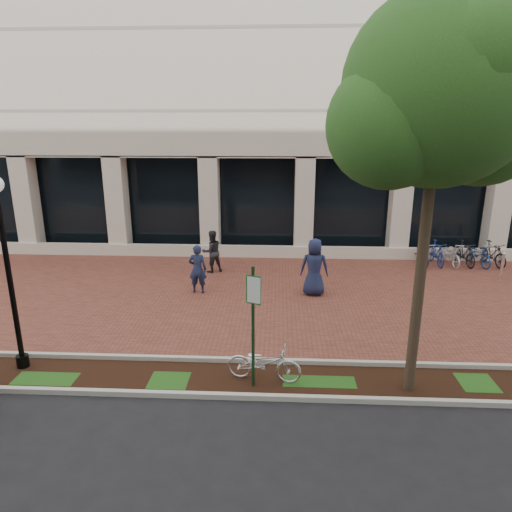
{
  "coord_description": "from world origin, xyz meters",
  "views": [
    {
      "loc": [
        0.94,
        -14.24,
        5.5
      ],
      "look_at": [
        0.26,
        -0.8,
        1.59
      ],
      "focal_mm": 32.0,
      "sensor_mm": 36.0,
      "label": 1
    }
  ],
  "objects_px": {
    "parking_sign": "(253,314)",
    "lamppost": "(7,265)",
    "pedestrian_mid": "(212,251)",
    "bike_rack_cluster": "(457,254)",
    "bollard": "(502,266)",
    "pedestrian_right": "(314,267)",
    "locked_bicycle": "(264,363)",
    "pedestrian_left": "(198,269)",
    "street_tree": "(441,102)"
  },
  "relations": [
    {
      "from": "pedestrian_right",
      "to": "street_tree",
      "type": "bearing_deg",
      "value": 112.47
    },
    {
      "from": "bollard",
      "to": "pedestrian_left",
      "type": "bearing_deg",
      "value": -170.0
    },
    {
      "from": "pedestrian_right",
      "to": "pedestrian_mid",
      "type": "bearing_deg",
      "value": -25.45
    },
    {
      "from": "parking_sign",
      "to": "bollard",
      "type": "bearing_deg",
      "value": 64.22
    },
    {
      "from": "pedestrian_right",
      "to": "parking_sign",
      "type": "bearing_deg",
      "value": 78.77
    },
    {
      "from": "street_tree",
      "to": "pedestrian_left",
      "type": "height_order",
      "value": "street_tree"
    },
    {
      "from": "pedestrian_left",
      "to": "pedestrian_right",
      "type": "height_order",
      "value": "pedestrian_right"
    },
    {
      "from": "pedestrian_right",
      "to": "bike_rack_cluster",
      "type": "bearing_deg",
      "value": -143.23
    },
    {
      "from": "locked_bicycle",
      "to": "pedestrian_right",
      "type": "relative_size",
      "value": 0.87
    },
    {
      "from": "street_tree",
      "to": "pedestrian_mid",
      "type": "distance_m",
      "value": 10.78
    },
    {
      "from": "lamppost",
      "to": "bike_rack_cluster",
      "type": "distance_m",
      "value": 15.91
    },
    {
      "from": "pedestrian_left",
      "to": "pedestrian_right",
      "type": "distance_m",
      "value": 3.88
    },
    {
      "from": "pedestrian_left",
      "to": "bollard",
      "type": "relative_size",
      "value": 1.6
    },
    {
      "from": "pedestrian_right",
      "to": "bollard",
      "type": "height_order",
      "value": "pedestrian_right"
    },
    {
      "from": "lamppost",
      "to": "bike_rack_cluster",
      "type": "relative_size",
      "value": 1.28
    },
    {
      "from": "lamppost",
      "to": "bollard",
      "type": "xyz_separation_m",
      "value": [
        14.13,
        7.0,
        -1.99
      ]
    },
    {
      "from": "street_tree",
      "to": "bike_rack_cluster",
      "type": "relative_size",
      "value": 2.26
    },
    {
      "from": "parking_sign",
      "to": "pedestrian_left",
      "type": "distance_m",
      "value": 6.12
    },
    {
      "from": "street_tree",
      "to": "locked_bicycle",
      "type": "relative_size",
      "value": 4.71
    },
    {
      "from": "bike_rack_cluster",
      "to": "pedestrian_left",
      "type": "bearing_deg",
      "value": -165.61
    },
    {
      "from": "street_tree",
      "to": "locked_bicycle",
      "type": "height_order",
      "value": "street_tree"
    },
    {
      "from": "lamppost",
      "to": "street_tree",
      "type": "relative_size",
      "value": 0.57
    },
    {
      "from": "lamppost",
      "to": "parking_sign",
      "type": "bearing_deg",
      "value": -5.84
    },
    {
      "from": "pedestrian_mid",
      "to": "pedestrian_left",
      "type": "bearing_deg",
      "value": 56.93
    },
    {
      "from": "street_tree",
      "to": "bollard",
      "type": "xyz_separation_m",
      "value": [
        5.27,
        7.46,
        -5.34
      ]
    },
    {
      "from": "street_tree",
      "to": "parking_sign",
      "type": "bearing_deg",
      "value": -178.39
    },
    {
      "from": "street_tree",
      "to": "lamppost",
      "type": "bearing_deg",
      "value": 177.01
    },
    {
      "from": "street_tree",
      "to": "pedestrian_right",
      "type": "bearing_deg",
      "value": 106.98
    },
    {
      "from": "parking_sign",
      "to": "locked_bicycle",
      "type": "distance_m",
      "value": 1.32
    },
    {
      "from": "locked_bicycle",
      "to": "bike_rack_cluster",
      "type": "relative_size",
      "value": 0.48
    },
    {
      "from": "lamppost",
      "to": "bike_rack_cluster",
      "type": "bearing_deg",
      "value": 33.66
    },
    {
      "from": "pedestrian_left",
      "to": "pedestrian_mid",
      "type": "height_order",
      "value": "pedestrian_left"
    },
    {
      "from": "pedestrian_left",
      "to": "bike_rack_cluster",
      "type": "bearing_deg",
      "value": -156.31
    },
    {
      "from": "pedestrian_right",
      "to": "lamppost",
      "type": "bearing_deg",
      "value": 41.05
    },
    {
      "from": "parking_sign",
      "to": "lamppost",
      "type": "relative_size",
      "value": 0.61
    },
    {
      "from": "pedestrian_right",
      "to": "bollard",
      "type": "xyz_separation_m",
      "value": [
        6.97,
        1.89,
        -0.43
      ]
    },
    {
      "from": "lamppost",
      "to": "pedestrian_left",
      "type": "xyz_separation_m",
      "value": [
        3.27,
        5.09,
        -1.68
      ]
    },
    {
      "from": "parking_sign",
      "to": "lamppost",
      "type": "xyz_separation_m",
      "value": [
        -5.45,
        0.56,
        0.8
      ]
    },
    {
      "from": "pedestrian_left",
      "to": "pedestrian_right",
      "type": "bearing_deg",
      "value": -176.32
    },
    {
      "from": "street_tree",
      "to": "pedestrian_left",
      "type": "relative_size",
      "value": 4.72
    },
    {
      "from": "locked_bicycle",
      "to": "lamppost",
      "type": "bearing_deg",
      "value": 95.54
    },
    {
      "from": "parking_sign",
      "to": "bike_rack_cluster",
      "type": "distance_m",
      "value": 12.13
    },
    {
      "from": "pedestrian_mid",
      "to": "street_tree",
      "type": "bearing_deg",
      "value": 95.52
    },
    {
      "from": "pedestrian_mid",
      "to": "pedestrian_right",
      "type": "height_order",
      "value": "pedestrian_right"
    },
    {
      "from": "parking_sign",
      "to": "pedestrian_right",
      "type": "xyz_separation_m",
      "value": [
        1.7,
        5.67,
        -0.76
      ]
    },
    {
      "from": "parking_sign",
      "to": "pedestrian_right",
      "type": "height_order",
      "value": "parking_sign"
    },
    {
      "from": "locked_bicycle",
      "to": "bike_rack_cluster",
      "type": "distance_m",
      "value": 11.73
    },
    {
      "from": "parking_sign",
      "to": "pedestrian_mid",
      "type": "bearing_deg",
      "value": 127.54
    },
    {
      "from": "parking_sign",
      "to": "bike_rack_cluster",
      "type": "xyz_separation_m",
      "value": [
        7.68,
        9.3,
        -1.25
      ]
    },
    {
      "from": "street_tree",
      "to": "pedestrian_left",
      "type": "distance_m",
      "value": 9.35
    }
  ]
}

